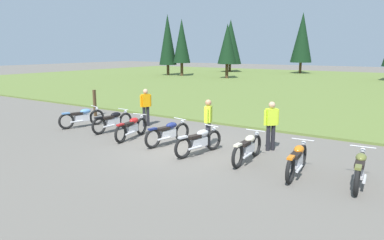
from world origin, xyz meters
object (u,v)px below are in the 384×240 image
(motorcycle_silver, at_px, (199,141))
(rider_with_back_turned, at_px, (146,105))
(motorcycle_cream, at_px, (248,148))
(motorcycle_sky_blue, at_px, (82,117))
(motorcycle_navy, at_px, (168,133))
(rider_in_hivis_vest, at_px, (208,120))
(motorcycle_black, at_px, (113,121))
(motorcycle_red, at_px, (132,127))
(motorcycle_olive, at_px, (360,169))
(trail_marker_post, at_px, (95,103))
(motorcycle_orange, at_px, (297,160))
(rider_checking_bike, at_px, (271,123))

(motorcycle_silver, relative_size, rider_with_back_turned, 1.24)
(motorcycle_cream, relative_size, rider_with_back_turned, 1.26)
(motorcycle_sky_blue, height_order, rider_with_back_turned, rider_with_back_turned)
(motorcycle_navy, distance_m, rider_in_hivis_vest, 1.53)
(motorcycle_black, distance_m, motorcycle_red, 1.59)
(motorcycle_silver, bearing_deg, motorcycle_olive, -0.83)
(motorcycle_black, xyz_separation_m, trail_marker_post, (-3.31, 1.95, 0.24))
(motorcycle_olive, bearing_deg, rider_in_hivis_vest, 168.55)
(motorcycle_orange, xyz_separation_m, rider_in_hivis_vest, (-3.49, 1.14, 0.51))
(rider_in_hivis_vest, height_order, trail_marker_post, rider_in_hivis_vest)
(motorcycle_red, distance_m, rider_with_back_turned, 2.34)
(motorcycle_black, bearing_deg, rider_checking_bike, 8.02)
(motorcycle_orange, bearing_deg, motorcycle_navy, 173.12)
(motorcycle_navy, height_order, trail_marker_post, trail_marker_post)
(motorcycle_olive, distance_m, trail_marker_post, 13.16)
(motorcycle_black, bearing_deg, motorcycle_silver, -9.35)
(motorcycle_orange, distance_m, trail_marker_post, 11.70)
(motorcycle_silver, relative_size, rider_in_hivis_vest, 1.24)
(motorcycle_silver, bearing_deg, rider_with_back_turned, 151.41)
(motorcycle_red, relative_size, motorcycle_silver, 1.01)
(motorcycle_red, relative_size, trail_marker_post, 1.54)
(motorcycle_navy, relative_size, motorcycle_silver, 1.01)
(motorcycle_navy, distance_m, motorcycle_olive, 6.37)
(motorcycle_orange, bearing_deg, motorcycle_cream, 168.09)
(rider_in_hivis_vest, distance_m, trail_marker_post, 8.04)
(motorcycle_silver, xyz_separation_m, trail_marker_post, (-8.06, 2.73, 0.24))
(motorcycle_silver, xyz_separation_m, rider_checking_bike, (1.78, 1.70, 0.51))
(motorcycle_orange, relative_size, rider_checking_bike, 1.26)
(motorcycle_navy, bearing_deg, motorcycle_orange, -6.88)
(motorcycle_black, height_order, motorcycle_red, same)
(motorcycle_silver, height_order, motorcycle_cream, same)
(motorcycle_orange, bearing_deg, motorcycle_sky_blue, 175.07)
(motorcycle_black, bearing_deg, motorcycle_olive, -5.10)
(motorcycle_silver, height_order, rider_with_back_turned, rider_with_back_turned)
(motorcycle_black, distance_m, trail_marker_post, 3.85)
(motorcycle_olive, bearing_deg, motorcycle_sky_blue, 176.36)
(rider_with_back_turned, relative_size, trail_marker_post, 1.23)
(motorcycle_cream, bearing_deg, motorcycle_orange, -11.91)
(motorcycle_cream, height_order, rider_with_back_turned, rider_with_back_turned)
(rider_in_hivis_vest, height_order, rider_checking_bike, same)
(motorcycle_red, relative_size, rider_in_hivis_vest, 1.25)
(motorcycle_sky_blue, distance_m, motorcycle_cream, 8.19)
(motorcycle_black, xyz_separation_m, rider_checking_bike, (6.53, 0.92, 0.51))
(motorcycle_cream, relative_size, trail_marker_post, 1.55)
(motorcycle_red, bearing_deg, trail_marker_post, 153.20)
(motorcycle_olive, height_order, rider_checking_bike, rider_checking_bike)
(motorcycle_olive, bearing_deg, trail_marker_post, 167.70)
(trail_marker_post, bearing_deg, motorcycle_black, -30.52)
(motorcycle_sky_blue, height_order, motorcycle_silver, same)
(motorcycle_navy, bearing_deg, motorcycle_silver, -14.00)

